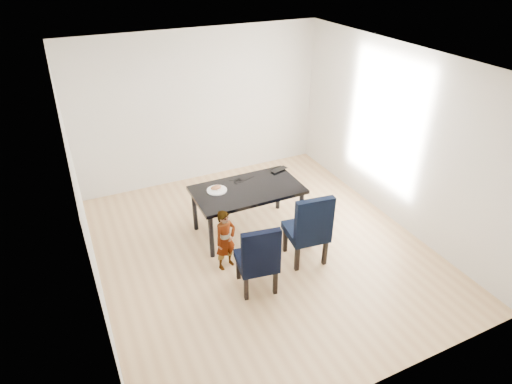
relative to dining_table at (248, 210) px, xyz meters
name	(u,v)px	position (x,y,z in m)	size (l,w,h in m)	color
floor	(262,248)	(0.00, -0.50, -0.38)	(4.50, 5.00, 0.01)	tan
ceiling	(263,61)	(0.00, -0.50, 2.33)	(4.50, 5.00, 0.01)	white
wall_back	(201,108)	(0.00, 2.00, 0.98)	(4.50, 0.01, 2.70)	white
wall_front	(390,287)	(0.00, -3.00, 0.98)	(4.50, 0.01, 2.70)	silver
wall_left	(81,205)	(-2.25, -0.50, 0.98)	(0.01, 5.00, 2.70)	white
wall_right	(397,137)	(2.25, -0.50, 0.98)	(0.01, 5.00, 2.70)	silver
dining_table	(248,210)	(0.00, 0.00, 0.00)	(1.60, 0.90, 0.75)	black
chair_left	(256,255)	(-0.41, -1.18, 0.13)	(0.48, 0.50, 1.00)	black
chair_right	(306,226)	(0.45, -0.94, 0.17)	(0.52, 0.55, 1.09)	black
child	(226,240)	(-0.62, -0.65, 0.07)	(0.33, 0.21, 0.89)	#EF4214
plate	(217,190)	(-0.43, 0.13, 0.38)	(0.30, 0.30, 0.02)	white
sandwich	(216,187)	(-0.44, 0.14, 0.42)	(0.17, 0.08, 0.07)	#B56D40
laptop	(277,169)	(0.68, 0.35, 0.39)	(0.29, 0.19, 0.02)	black
cable_tangle	(239,182)	(-0.04, 0.24, 0.38)	(0.14, 0.14, 0.01)	black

